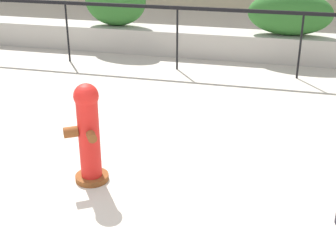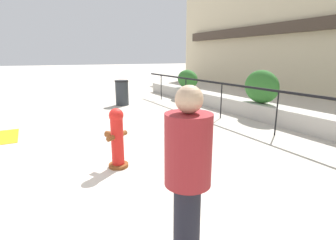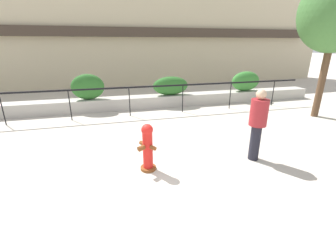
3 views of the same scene
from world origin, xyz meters
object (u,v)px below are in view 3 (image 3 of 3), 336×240
(hedge_bush_3, at_px, (246,81))
(pedestrian, at_px, (258,121))
(hedge_bush_1, at_px, (88,87))
(hedge_bush_2, at_px, (171,86))
(fire_hydrant, at_px, (148,147))

(hedge_bush_3, distance_m, pedestrian, 6.16)
(hedge_bush_1, height_order, hedge_bush_3, hedge_bush_1)
(hedge_bush_2, height_order, hedge_bush_3, hedge_bush_3)
(fire_hydrant, bearing_deg, hedge_bush_1, 107.05)
(pedestrian, bearing_deg, hedge_bush_2, 97.19)
(hedge_bush_1, bearing_deg, hedge_bush_3, 0.00)
(hedge_bush_2, bearing_deg, hedge_bush_1, 180.00)
(hedge_bush_1, xyz_separation_m, hedge_bush_3, (7.25, 0.00, -0.05))
(hedge_bush_1, relative_size, fire_hydrant, 1.21)
(hedge_bush_2, height_order, pedestrian, pedestrian)
(pedestrian, bearing_deg, hedge_bush_1, 127.96)
(hedge_bush_1, distance_m, hedge_bush_2, 3.50)
(fire_hydrant, relative_size, pedestrian, 0.62)
(hedge_bush_3, xyz_separation_m, pedestrian, (-3.08, -5.34, 0.02))
(hedge_bush_1, bearing_deg, pedestrian, -52.04)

